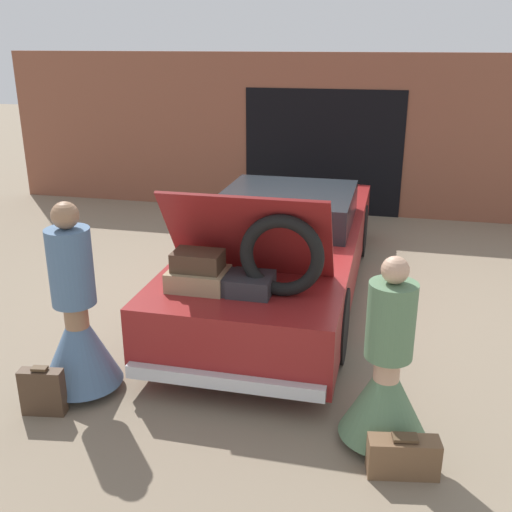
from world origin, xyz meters
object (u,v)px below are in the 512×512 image
object	(u,v)px
person_right	(386,380)
suitcase_beside_left_person	(43,392)
car	(282,248)
person_left	(78,327)
suitcase_beside_right_person	(403,457)

from	to	relation	value
person_right	suitcase_beside_left_person	size ratio (longest dim) A/B	3.50
car	person_left	xyz separation A→B (m)	(-1.33, -2.59, 0.04)
suitcase_beside_right_person	suitcase_beside_left_person	bearing A→B (deg)	178.27
suitcase_beside_left_person	car	bearing A→B (deg)	63.96
person_right	suitcase_beside_right_person	distance (m)	0.56
suitcase_beside_left_person	person_right	bearing A→B (deg)	5.65
suitcase_beside_left_person	suitcase_beside_right_person	distance (m)	2.96
person_left	person_right	distance (m)	2.66
car	suitcase_beside_left_person	distance (m)	3.36
person_left	person_right	bearing A→B (deg)	78.81
suitcase_beside_left_person	suitcase_beside_right_person	world-z (taller)	suitcase_beside_left_person
person_right	suitcase_beside_left_person	distance (m)	2.83
suitcase_beside_left_person	suitcase_beside_right_person	size ratio (longest dim) A/B	0.82
person_left	suitcase_beside_right_person	size ratio (longest dim) A/B	3.27
person_left	suitcase_beside_left_person	xyz separation A→B (m)	(-0.14, -0.42, -0.41)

